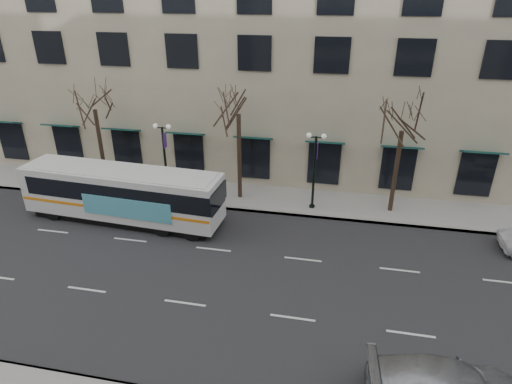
% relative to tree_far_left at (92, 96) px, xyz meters
% --- Properties ---
extents(ground, '(160.00, 160.00, 0.00)m').
position_rel_tree_far_left_xyz_m(ground, '(10.00, -8.80, -6.70)').
color(ground, black).
rests_on(ground, ground).
extents(sidewalk_far, '(80.00, 4.00, 0.15)m').
position_rel_tree_far_left_xyz_m(sidewalk_far, '(15.00, 0.20, -6.62)').
color(sidewalk_far, gray).
rests_on(sidewalk_far, ground).
extents(building_hotel, '(40.00, 20.00, 24.00)m').
position_rel_tree_far_left_xyz_m(building_hotel, '(8.00, 12.20, 5.30)').
color(building_hotel, tan).
rests_on(building_hotel, ground).
extents(tree_far_left, '(3.60, 3.60, 8.34)m').
position_rel_tree_far_left_xyz_m(tree_far_left, '(0.00, 0.00, 0.00)').
color(tree_far_left, black).
rests_on(tree_far_left, ground).
extents(tree_far_mid, '(3.60, 3.60, 8.55)m').
position_rel_tree_far_left_xyz_m(tree_far_mid, '(10.00, 0.00, 0.21)').
color(tree_far_mid, black).
rests_on(tree_far_mid, ground).
extents(tree_far_right, '(3.60, 3.60, 8.06)m').
position_rel_tree_far_left_xyz_m(tree_far_right, '(20.00, 0.00, -0.28)').
color(tree_far_right, black).
rests_on(tree_far_right, ground).
extents(lamp_post_left, '(1.22, 0.45, 5.21)m').
position_rel_tree_far_left_xyz_m(lamp_post_left, '(5.01, -0.60, -3.75)').
color(lamp_post_left, black).
rests_on(lamp_post_left, ground).
extents(lamp_post_right, '(1.22, 0.45, 5.21)m').
position_rel_tree_far_left_xyz_m(lamp_post_right, '(15.01, -0.60, -3.75)').
color(lamp_post_right, black).
rests_on(lamp_post_right, ground).
extents(city_bus, '(12.63, 3.53, 3.38)m').
position_rel_tree_far_left_xyz_m(city_bus, '(3.73, -4.30, -4.85)').
color(city_bus, silver).
rests_on(city_bus, ground).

